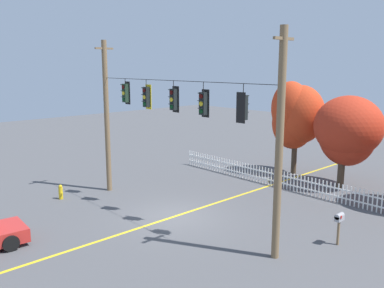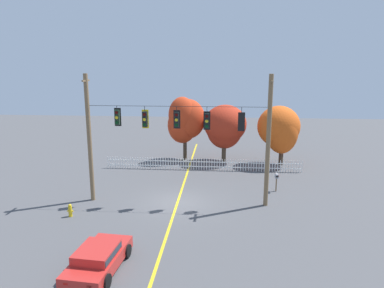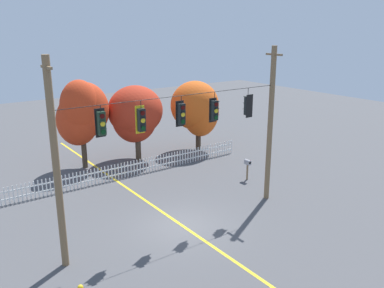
{
  "view_description": "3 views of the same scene",
  "coord_description": "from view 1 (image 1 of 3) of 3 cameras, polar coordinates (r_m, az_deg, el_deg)",
  "views": [
    {
      "loc": [
        14.19,
        -12.1,
        7.1
      ],
      "look_at": [
        0.56,
        0.61,
        3.53
      ],
      "focal_mm": 38.5,
      "sensor_mm": 36.0,
      "label": 1
    },
    {
      "loc": [
        2.84,
        -22.12,
        8.95
      ],
      "look_at": [
        0.89,
        0.92,
        3.81
      ],
      "focal_mm": 33.22,
      "sensor_mm": 36.0,
      "label": 2
    },
    {
      "loc": [
        -10.09,
        -14.9,
        9.41
      ],
      "look_at": [
        0.9,
        0.44,
        3.92
      ],
      "focal_mm": 38.03,
      "sensor_mm": 36.0,
      "label": 3
    }
  ],
  "objects": [
    {
      "name": "ground",
      "position": [
        19.96,
        -2.41,
        -10.0
      ],
      "size": [
        80.0,
        80.0,
        0.0
      ],
      "primitive_type": "plane",
      "color": "#4C4C4F"
    },
    {
      "name": "lane_centerline_stripe",
      "position": [
        19.96,
        -2.41,
        -9.99
      ],
      "size": [
        0.16,
        36.0,
        0.01
      ],
      "primitive_type": "cube",
      "color": "gold",
      "rests_on": "ground"
    },
    {
      "name": "signal_support_span",
      "position": [
        18.86,
        -2.51,
        2.29
      ],
      "size": [
        11.86,
        1.1,
        8.45
      ],
      "color": "brown",
      "rests_on": "ground"
    },
    {
      "name": "traffic_signal_westbound_side",
      "position": [
        21.78,
        -9.18,
        7.0
      ],
      "size": [
        0.43,
        0.38,
        1.33
      ],
      "color": "black"
    },
    {
      "name": "traffic_signal_southbound_primary",
      "position": [
        20.32,
        -6.31,
        6.51
      ],
      "size": [
        0.43,
        0.38,
        1.45
      ],
      "color": "black"
    },
    {
      "name": "traffic_signal_northbound_secondary",
      "position": [
        18.72,
        -2.54,
        6.2
      ],
      "size": [
        0.43,
        0.38,
        1.44
      ],
      "color": "black"
    },
    {
      "name": "traffic_signal_northbound_primary",
      "position": [
        17.32,
        1.6,
        5.64
      ],
      "size": [
        0.43,
        0.38,
        1.49
      ],
      "color": "black"
    },
    {
      "name": "traffic_signal_eastbound_side",
      "position": [
        15.85,
        7.05,
        5.06
      ],
      "size": [
        0.43,
        0.38,
        1.49
      ],
      "color": "black"
    },
    {
      "name": "white_picket_fence",
      "position": [
        24.47,
        13.28,
        -5.05
      ],
      "size": [
        16.97,
        0.06,
        1.03
      ],
      "color": "white",
      "rests_on": "ground"
    },
    {
      "name": "autumn_maple_near_fence",
      "position": [
        27.58,
        14.15,
        3.8
      ],
      "size": [
        3.58,
        2.89,
        6.11
      ],
      "color": "#473828",
      "rests_on": "ground"
    },
    {
      "name": "autumn_maple_mid",
      "position": [
        25.47,
        20.79,
        1.89
      ],
      "size": [
        3.95,
        3.78,
        5.41
      ],
      "color": "#473828",
      "rests_on": "ground"
    },
    {
      "name": "fire_hydrant",
      "position": [
        23.38,
        -17.73,
        -6.35
      ],
      "size": [
        0.38,
        0.22,
        0.8
      ],
      "color": "gold",
      "rests_on": "ground"
    },
    {
      "name": "roadside_mailbox",
      "position": [
        17.62,
        19.73,
        -9.78
      ],
      "size": [
        0.25,
        0.44,
        1.33
      ],
      "color": "brown",
      "rests_on": "ground"
    }
  ]
}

